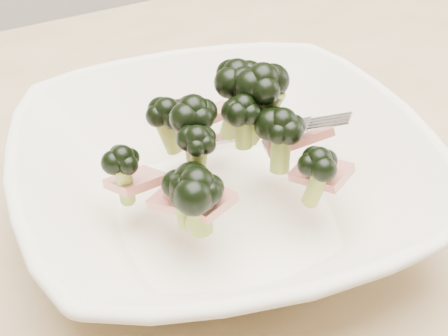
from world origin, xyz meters
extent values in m
cube|color=tan|center=(0.00, 0.00, 0.73)|extent=(1.20, 0.80, 0.04)
cylinder|color=tan|center=(0.55, 0.35, 0.35)|extent=(0.06, 0.06, 0.71)
imported|color=#F4E9CE|center=(-0.09, -0.05, 0.79)|extent=(0.37, 0.37, 0.08)
cylinder|color=olive|center=(-0.12, -0.07, 0.82)|extent=(0.02, 0.02, 0.04)
ellipsoid|color=black|center=(-0.12, -0.07, 0.85)|extent=(0.03, 0.03, 0.02)
cylinder|color=olive|center=(-0.05, -0.07, 0.82)|extent=(0.02, 0.02, 0.04)
ellipsoid|color=black|center=(-0.05, -0.07, 0.84)|extent=(0.04, 0.04, 0.03)
cylinder|color=olive|center=(-0.04, -0.11, 0.80)|extent=(0.02, 0.02, 0.04)
ellipsoid|color=black|center=(-0.04, -0.11, 0.83)|extent=(0.03, 0.03, 0.03)
cylinder|color=olive|center=(-0.16, -0.03, 0.80)|extent=(0.02, 0.02, 0.04)
ellipsoid|color=black|center=(-0.16, -0.03, 0.82)|extent=(0.03, 0.03, 0.02)
cylinder|color=olive|center=(-0.09, 0.00, 0.81)|extent=(0.02, 0.02, 0.03)
ellipsoid|color=black|center=(-0.09, 0.00, 0.83)|extent=(0.03, 0.03, 0.02)
cylinder|color=olive|center=(-0.14, -0.08, 0.80)|extent=(0.01, 0.02, 0.03)
ellipsoid|color=black|center=(-0.14, -0.08, 0.82)|extent=(0.03, 0.03, 0.03)
cylinder|color=olive|center=(-0.13, -0.09, 0.81)|extent=(0.02, 0.02, 0.03)
ellipsoid|color=black|center=(-0.13, -0.09, 0.82)|extent=(0.03, 0.03, 0.02)
cylinder|color=olive|center=(-0.11, -0.04, 0.83)|extent=(0.02, 0.02, 0.04)
ellipsoid|color=black|center=(-0.11, -0.04, 0.85)|extent=(0.04, 0.04, 0.03)
cylinder|color=olive|center=(-0.03, -0.03, 0.80)|extent=(0.01, 0.02, 0.03)
ellipsoid|color=black|center=(-0.03, -0.03, 0.81)|extent=(0.03, 0.03, 0.02)
cylinder|color=olive|center=(-0.07, -0.05, 0.83)|extent=(0.01, 0.02, 0.03)
ellipsoid|color=black|center=(-0.07, -0.05, 0.85)|extent=(0.03, 0.03, 0.03)
cylinder|color=olive|center=(-0.11, 0.00, 0.81)|extent=(0.02, 0.02, 0.04)
ellipsoid|color=black|center=(-0.11, 0.00, 0.83)|extent=(0.03, 0.03, 0.03)
cylinder|color=olive|center=(-0.05, -0.04, 0.83)|extent=(0.03, 0.03, 0.06)
ellipsoid|color=black|center=(-0.05, -0.04, 0.86)|extent=(0.04, 0.04, 0.03)
cylinder|color=olive|center=(-0.06, -0.02, 0.83)|extent=(0.03, 0.02, 0.05)
ellipsoid|color=black|center=(-0.06, -0.02, 0.86)|extent=(0.04, 0.04, 0.03)
cylinder|color=olive|center=(-0.13, -0.09, 0.80)|extent=(0.02, 0.02, 0.04)
ellipsoid|color=black|center=(-0.13, -0.09, 0.83)|extent=(0.04, 0.04, 0.03)
cube|color=maroon|center=(-0.13, -0.06, 0.80)|extent=(0.05, 0.05, 0.01)
cube|color=maroon|center=(-0.06, 0.02, 0.80)|extent=(0.05, 0.04, 0.02)
cube|color=maroon|center=(-0.03, -0.10, 0.81)|extent=(0.04, 0.05, 0.02)
cube|color=maroon|center=(-0.12, -0.08, 0.81)|extent=(0.04, 0.05, 0.02)
cube|color=maroon|center=(-0.15, -0.03, 0.80)|extent=(0.04, 0.04, 0.02)
cube|color=maroon|center=(-0.02, -0.05, 0.81)|extent=(0.06, 0.04, 0.03)
camera|label=1|loc=(-0.28, -0.38, 1.08)|focal=50.00mm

